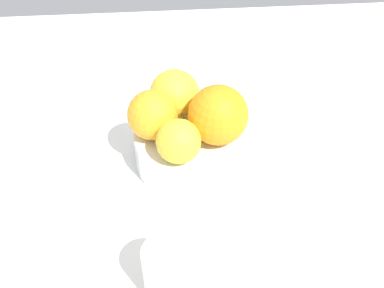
% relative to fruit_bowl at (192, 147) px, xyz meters
% --- Properties ---
extents(ground_plane, '(1.10, 1.10, 0.02)m').
position_rel_fruit_bowl_xyz_m(ground_plane, '(0.00, 0.00, -0.04)').
color(ground_plane, white).
extents(fruit_bowl, '(0.18, 0.18, 0.06)m').
position_rel_fruit_bowl_xyz_m(fruit_bowl, '(0.00, 0.00, 0.00)').
color(fruit_bowl, white).
rests_on(fruit_bowl, ground_plane).
extents(orange_in_bowl_0, '(0.07, 0.07, 0.07)m').
position_rel_fruit_bowl_xyz_m(orange_in_bowl_0, '(-0.00, 0.06, 0.07)').
color(orange_in_bowl_0, '#F9A823').
rests_on(orange_in_bowl_0, fruit_bowl).
extents(orange_in_bowl_1, '(0.09, 0.09, 0.09)m').
position_rel_fruit_bowl_xyz_m(orange_in_bowl_1, '(-0.02, -0.04, 0.07)').
color(orange_in_bowl_1, orange).
rests_on(orange_in_bowl_1, fruit_bowl).
extents(orange_in_bowl_2, '(0.06, 0.06, 0.06)m').
position_rel_fruit_bowl_xyz_m(orange_in_bowl_2, '(-0.05, 0.02, 0.06)').
color(orange_in_bowl_2, yellow).
rests_on(orange_in_bowl_2, fruit_bowl).
extents(orange_in_bowl_3, '(0.08, 0.08, 0.08)m').
position_rel_fruit_bowl_xyz_m(orange_in_bowl_3, '(0.05, 0.02, 0.07)').
color(orange_in_bowl_3, yellow).
rests_on(orange_in_bowl_3, fruit_bowl).
extents(ceramic_cup, '(0.06, 0.06, 0.08)m').
position_rel_fruit_bowl_xyz_m(ceramic_cup, '(-0.22, 0.05, 0.01)').
color(ceramic_cup, white).
rests_on(ceramic_cup, ground_plane).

